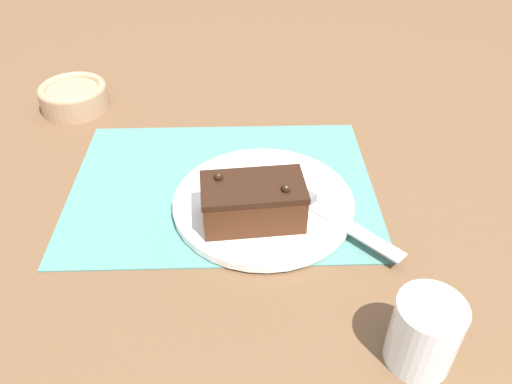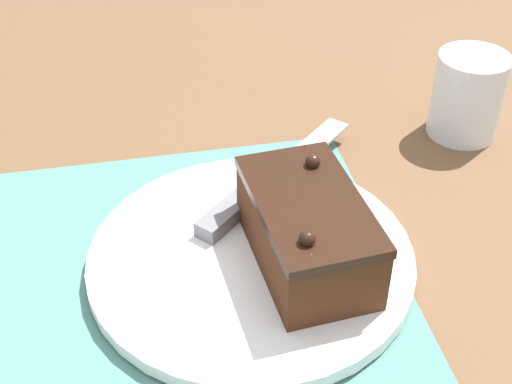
% 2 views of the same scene
% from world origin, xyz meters
% --- Properties ---
extents(ground_plane, '(3.00, 3.00, 0.00)m').
position_xyz_m(ground_plane, '(0.00, 0.00, 0.00)').
color(ground_plane, brown).
extents(placemat_woven, '(0.46, 0.34, 0.00)m').
position_xyz_m(placemat_woven, '(0.00, 0.00, 0.00)').
color(placemat_woven, slate).
rests_on(placemat_woven, ground_plane).
extents(cake_plate, '(0.26, 0.26, 0.01)m').
position_xyz_m(cake_plate, '(-0.06, 0.05, 0.01)').
color(cake_plate, white).
rests_on(cake_plate, placemat_woven).
extents(chocolate_cake, '(0.14, 0.09, 0.07)m').
position_xyz_m(chocolate_cake, '(-0.05, 0.09, 0.05)').
color(chocolate_cake, '#472614').
rests_on(chocolate_cake, cake_plate).
extents(serving_knife, '(0.16, 0.17, 0.01)m').
position_xyz_m(serving_knife, '(-0.13, 0.07, 0.02)').
color(serving_knife, slate).
rests_on(serving_knife, cake_plate).
extents(drinking_glass, '(0.07, 0.07, 0.09)m').
position_xyz_m(drinking_glass, '(-0.22, 0.30, 0.04)').
color(drinking_glass, white).
rests_on(drinking_glass, ground_plane).
extents(small_bowl, '(0.13, 0.13, 0.05)m').
position_xyz_m(small_bowl, '(0.28, -0.25, 0.03)').
color(small_bowl, tan).
rests_on(small_bowl, ground_plane).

